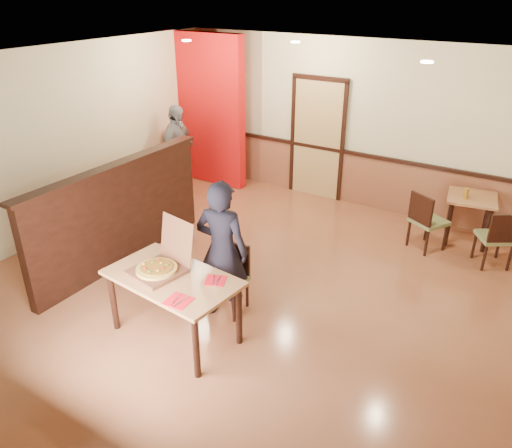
{
  "coord_description": "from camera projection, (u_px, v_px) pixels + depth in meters",
  "views": [
    {
      "loc": [
        2.86,
        -4.45,
        3.6
      ],
      "look_at": [
        0.08,
        0.0,
        1.03
      ],
      "focal_mm": 35.0,
      "sensor_mm": 36.0,
      "label": 1
    }
  ],
  "objects": [
    {
      "name": "floor",
      "position": [
        251.0,
        296.0,
        6.33
      ],
      "size": [
        7.0,
        7.0,
        0.0
      ],
      "primitive_type": "plane",
      "color": "#A46140",
      "rests_on": "ground"
    },
    {
      "name": "ceiling",
      "position": [
        250.0,
        67.0,
        5.1
      ],
      "size": [
        7.0,
        7.0,
        0.0
      ],
      "primitive_type": "plane",
      "rotation": [
        3.14,
        0.0,
        0.0
      ],
      "color": "black",
      "rests_on": "wall_back"
    },
    {
      "name": "wall_back",
      "position": [
        363.0,
        126.0,
        8.38
      ],
      "size": [
        7.0,
        0.0,
        7.0
      ],
      "primitive_type": "plane",
      "rotation": [
        1.57,
        0.0,
        0.0
      ],
      "color": "beige",
      "rests_on": "floor"
    },
    {
      "name": "wall_left",
      "position": [
        52.0,
        146.0,
        7.38
      ],
      "size": [
        0.0,
        7.0,
        7.0
      ],
      "primitive_type": "plane",
      "rotation": [
        1.57,
        0.0,
        1.57
      ],
      "color": "beige",
      "rests_on": "floor"
    },
    {
      "name": "wainscot_back",
      "position": [
        357.0,
        179.0,
        8.77
      ],
      "size": [
        7.0,
        0.04,
        0.9
      ],
      "primitive_type": "cube",
      "color": "brown",
      "rests_on": "floor"
    },
    {
      "name": "chair_rail_back",
      "position": [
        359.0,
        154.0,
        8.55
      ],
      "size": [
        7.0,
        0.06,
        0.06
      ],
      "primitive_type": "cube",
      "color": "black",
      "rests_on": "wall_back"
    },
    {
      "name": "back_door",
      "position": [
        317.0,
        140.0,
        8.88
      ],
      "size": [
        0.9,
        0.06,
        2.1
      ],
      "primitive_type": "cube",
      "color": "tan",
      "rests_on": "wall_back"
    },
    {
      "name": "booth_partition",
      "position": [
        120.0,
        214.0,
        6.81
      ],
      "size": [
        0.2,
        3.1,
        1.44
      ],
      "color": "black",
      "rests_on": "floor"
    },
    {
      "name": "red_accent_panel",
      "position": [
        207.0,
        110.0,
        9.38
      ],
      "size": [
        1.6,
        0.2,
        2.78
      ],
      "primitive_type": "cube",
      "color": "red",
      "rests_on": "floor"
    },
    {
      "name": "spot_a",
      "position": [
        187.0,
        40.0,
        7.58
      ],
      "size": [
        0.14,
        0.14,
        0.02
      ],
      "primitive_type": "cylinder",
      "color": "#FFF0B2",
      "rests_on": "ceiling"
    },
    {
      "name": "spot_b",
      "position": [
        295.0,
        42.0,
        7.39
      ],
      "size": [
        0.14,
        0.14,
        0.02
      ],
      "primitive_type": "cylinder",
      "color": "#FFF0B2",
      "rests_on": "ceiling"
    },
    {
      "name": "spot_c",
      "position": [
        427.0,
        62.0,
        5.58
      ],
      "size": [
        0.14,
        0.14,
        0.02
      ],
      "primitive_type": "cylinder",
      "color": "#FFF0B2",
      "rests_on": "ceiling"
    },
    {
      "name": "main_table",
      "position": [
        173.0,
        285.0,
        5.34
      ],
      "size": [
        1.51,
        0.96,
        0.77
      ],
      "rotation": [
        0.0,
        0.0,
        -0.1
      ],
      "color": "#B57B4C",
      "rests_on": "floor"
    },
    {
      "name": "diner_chair",
      "position": [
        230.0,
        275.0,
        5.91
      ],
      "size": [
        0.45,
        0.45,
        0.83
      ],
      "rotation": [
        0.0,
        0.0,
        0.11
      ],
      "color": "olive",
      "rests_on": "floor"
    },
    {
      "name": "side_chair_left",
      "position": [
        426.0,
        219.0,
        7.23
      ],
      "size": [
        0.6,
        0.6,
        0.89
      ],
      "rotation": [
        0.0,
        0.0,
        2.62
      ],
      "color": "olive",
      "rests_on": "floor"
    },
    {
      "name": "side_chair_right",
      "position": [
        498.0,
        237.0,
        6.78
      ],
      "size": [
        0.59,
        0.59,
        0.86
      ],
      "rotation": [
        0.0,
        0.0,
        3.71
      ],
      "color": "olive",
      "rests_on": "floor"
    },
    {
      "name": "side_table",
      "position": [
        470.0,
        207.0,
        7.43
      ],
      "size": [
        0.79,
        0.79,
        0.73
      ],
      "rotation": [
        0.0,
        0.0,
        0.17
      ],
      "color": "#B57B4C",
      "rests_on": "floor"
    },
    {
      "name": "diner",
      "position": [
        222.0,
        251.0,
        5.63
      ],
      "size": [
        0.69,
        0.53,
        1.7
      ],
      "primitive_type": "imported",
      "rotation": [
        0.0,
        0.0,
        3.35
      ],
      "color": "black",
      "rests_on": "floor"
    },
    {
      "name": "passerby",
      "position": [
        177.0,
        150.0,
        9.08
      ],
      "size": [
        0.51,
        1.0,
        1.64
      ],
      "primitive_type": "imported",
      "rotation": [
        0.0,
        0.0,
        1.68
      ],
      "color": "gray",
      "rests_on": "floor"
    },
    {
      "name": "pizza_box",
      "position": [
        161.0,
        266.0,
        5.36
      ],
      "size": [
        0.6,
        0.68,
        0.54
      ],
      "rotation": [
        0.0,
        0.0,
        -0.18
      ],
      "color": "brown",
      "rests_on": "main_table"
    },
    {
      "name": "pizza",
      "position": [
        157.0,
        269.0,
        5.33
      ],
      "size": [
        0.49,
        0.49,
        0.03
      ],
      "primitive_type": "cylinder",
      "rotation": [
        0.0,
        0.0,
        -0.12
      ],
      "color": "gold",
      "rests_on": "pizza_box"
    },
    {
      "name": "napkin_near",
      "position": [
        178.0,
        301.0,
        4.88
      ],
      "size": [
        0.25,
        0.25,
        0.01
      ],
      "rotation": [
        0.0,
        0.0,
        0.06
      ],
      "color": "red",
      "rests_on": "main_table"
    },
    {
      "name": "napkin_far",
      "position": [
        215.0,
        280.0,
        5.22
      ],
      "size": [
        0.28,
        0.28,
        0.01
      ],
      "rotation": [
        0.0,
        0.0,
        0.41
      ],
      "color": "red",
      "rests_on": "main_table"
    },
    {
      "name": "condiment",
      "position": [
        466.0,
        194.0,
        7.24
      ],
      "size": [
        0.07,
        0.07,
        0.17
      ],
      "primitive_type": "cylinder",
      "color": "olive",
      "rests_on": "side_table"
    }
  ]
}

